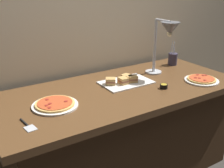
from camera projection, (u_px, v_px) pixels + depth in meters
The scene contains 9 objects.
back_wall at pixel (88, 21), 2.33m from camera, with size 4.40×0.04×2.40m, color #C6B593.
buffet_table at pixel (120, 132), 2.23m from camera, with size 1.90×0.84×0.76m.
heat_lamp at pixel (167, 34), 2.20m from camera, with size 0.15×0.31×0.47m.
pizza_plate_front at pixel (55, 104), 1.80m from camera, with size 0.30×0.30×0.03m.
pizza_plate_center at pixel (202, 80), 2.23m from camera, with size 0.27×0.27×0.03m.
sandwich_platter at pixel (125, 81), 2.18m from camera, with size 0.40×0.26×0.06m.
sauce_cup_near at pixel (164, 86), 2.09m from camera, with size 0.06×0.06×0.03m.
utensil_holder at pixel (173, 59), 2.63m from camera, with size 0.08×0.08×0.23m.
serving_spatula at pixel (27, 125), 1.57m from camera, with size 0.06×0.17×0.01m.
Camera 1 is at (-1.09, -1.61, 1.54)m, focal length 44.77 mm.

